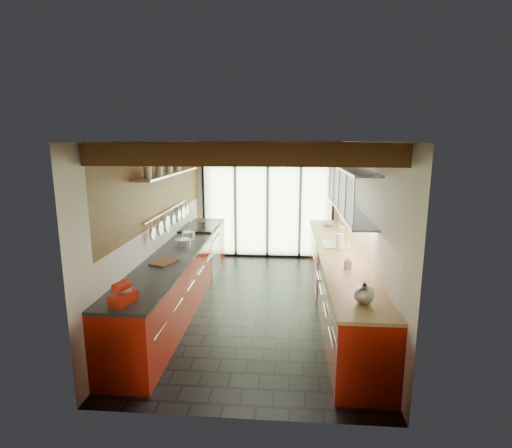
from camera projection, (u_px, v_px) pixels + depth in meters
The scene contains 18 objects.
ground at pixel (259, 304), 6.51m from camera, with size 5.50×5.50×0.00m, color black.
room_shell at pixel (259, 204), 6.17m from camera, with size 5.50×5.50×5.50m.
ceiling_beams at pixel (260, 150), 6.37m from camera, with size 3.14×5.06×4.90m.
glass_door at pixel (268, 185), 8.80m from camera, with size 2.95×0.10×2.90m.
left_counter at pixel (181, 275), 6.51m from camera, with size 0.68×5.00×0.92m.
range_stove at pixel (200, 251), 7.93m from camera, with size 0.66×0.90×0.97m.
right_counter at pixel (339, 279), 6.32m from camera, with size 0.68×5.00×0.92m.
sink_assembly at pixel (338, 242), 6.60m from camera, with size 0.45×0.52×0.43m.
upper_cabinets_right at pixel (350, 190), 6.31m from camera, with size 0.34×3.00×3.00m.
left_wall_fixtures at pixel (171, 192), 6.54m from camera, with size 0.28×2.60×0.96m.
stand_mixer at pixel (123, 294), 4.21m from camera, with size 0.25×0.33×0.26m.
pot_large at pixel (188, 236), 6.96m from camera, with size 0.22×0.22×0.14m, color silver.
pot_small at pixel (183, 242), 6.58m from camera, with size 0.27×0.27×0.10m, color silver.
cutting_board at pixel (164, 263), 5.60m from camera, with size 0.26×0.36×0.03m, color brown.
kettle at pixel (364, 293), 4.22m from camera, with size 0.27×0.29×0.25m.
paper_towel at pixel (339, 242), 6.29m from camera, with size 0.13×0.13×0.31m.
soap_bottle at pixel (348, 262), 5.36m from camera, with size 0.08×0.08×0.17m, color silver.
bowl at pixel (328, 224), 8.09m from camera, with size 0.22×0.22×0.05m, color silver.
Camera 1 is at (0.45, -6.09, 2.61)m, focal length 28.00 mm.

